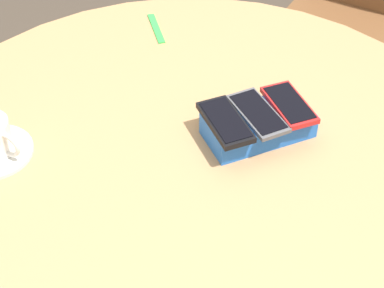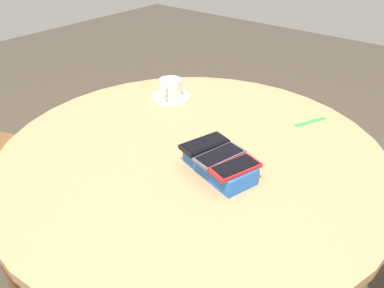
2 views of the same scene
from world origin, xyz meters
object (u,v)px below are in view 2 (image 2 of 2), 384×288
at_px(phone_gray, 220,155).
at_px(saucer, 171,97).
at_px(round_table, 192,178).
at_px(phone_black, 204,144).
at_px(lanyard_strap, 311,122).
at_px(phone_box, 219,165).
at_px(coffee_cup, 170,88).
at_px(phone_red, 235,167).

bearing_deg(phone_gray, saucer, -32.97).
distance_m(round_table, phone_black, 0.17).
relative_size(phone_black, lanyard_strap, 1.14).
bearing_deg(lanyard_strap, saucer, 17.22).
bearing_deg(saucer, phone_box, 146.96).
height_order(round_table, lanyard_strap, lanyard_strap).
bearing_deg(phone_gray, coffee_cup, -32.81).
bearing_deg(phone_black, coffee_cup, -35.43).
bearing_deg(phone_black, saucer, -35.60).
relative_size(phone_gray, saucer, 1.00).
bearing_deg(round_table, phone_gray, 162.56).
bearing_deg(phone_box, phone_red, 163.70).
bearing_deg(phone_black, round_table, -19.09).
relative_size(phone_red, phone_black, 0.96).
bearing_deg(phone_box, lanyard_strap, -99.97).
height_order(phone_box, phone_red, phone_red).
xyz_separation_m(round_table, saucer, (0.29, -0.23, 0.11)).
distance_m(phone_box, coffee_cup, 0.50).
bearing_deg(phone_box, round_table, -18.01).
relative_size(round_table, saucer, 7.64).
relative_size(phone_box, phone_red, 1.56).
height_order(phone_black, lanyard_strap, phone_black).
xyz_separation_m(phone_gray, coffee_cup, (0.42, -0.27, -0.01)).
xyz_separation_m(phone_box, phone_black, (0.07, -0.02, 0.03)).
xyz_separation_m(phone_red, saucer, (0.49, -0.29, -0.05)).
height_order(phone_red, coffee_cup, coffee_cup).
relative_size(phone_box, phone_gray, 1.47).
bearing_deg(coffee_cup, round_table, 141.72).
bearing_deg(lanyard_strap, round_table, 62.09).
height_order(round_table, phone_red, phone_red).
xyz_separation_m(coffee_cup, lanyard_strap, (-0.50, -0.16, -0.04)).
xyz_separation_m(phone_red, lanyard_strap, (-0.01, -0.45, -0.05)).
bearing_deg(phone_gray, phone_red, 162.51).
relative_size(phone_gray, lanyard_strap, 1.17).
height_order(round_table, phone_box, phone_box).
xyz_separation_m(phone_black, lanyard_strap, (-0.14, -0.41, -0.05)).
height_order(phone_box, lanyard_strap, phone_box).
bearing_deg(coffee_cup, phone_box, 147.11).
height_order(phone_gray, coffee_cup, coffee_cup).
xyz_separation_m(round_table, phone_red, (-0.19, 0.06, 0.16)).
height_order(phone_red, lanyard_strap, phone_red).
bearing_deg(round_table, lanyard_strap, -117.91).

